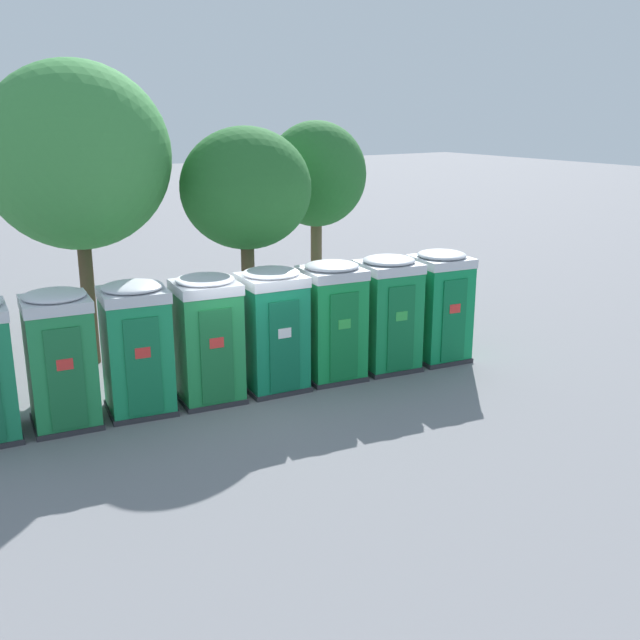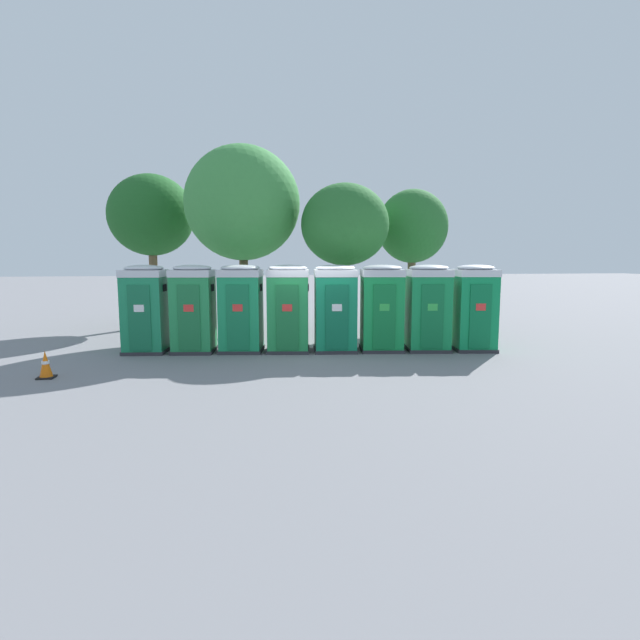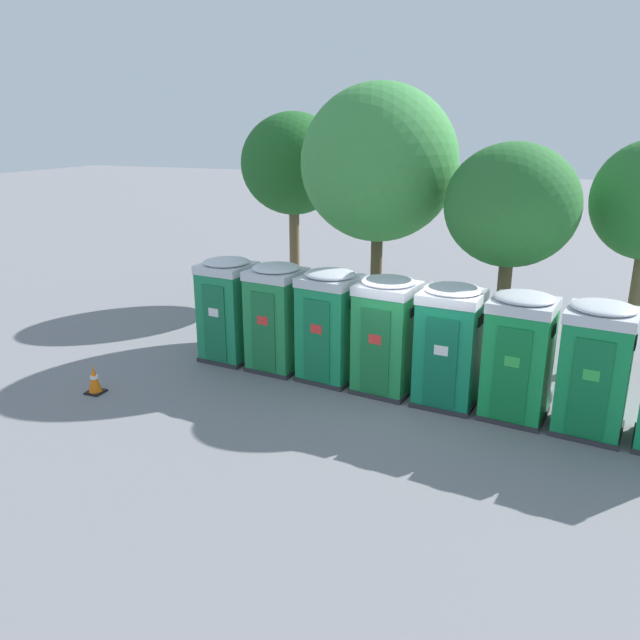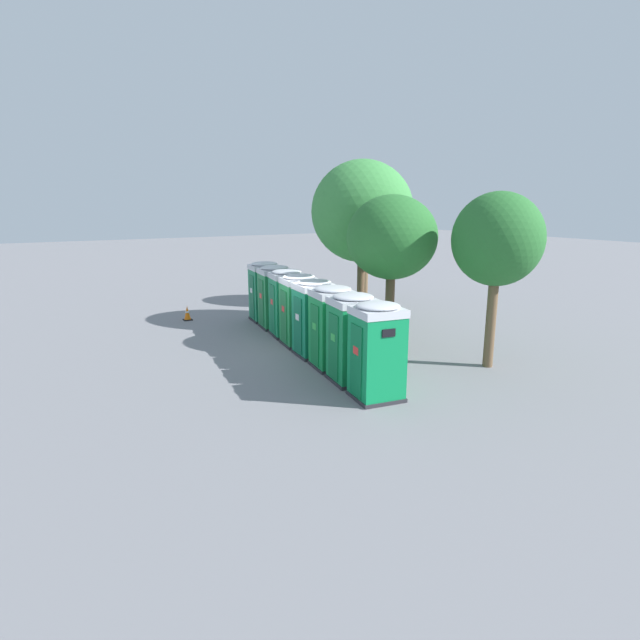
% 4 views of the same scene
% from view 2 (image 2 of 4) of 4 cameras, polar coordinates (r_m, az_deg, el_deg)
% --- Properties ---
extents(ground_plane, '(120.00, 120.00, 0.00)m').
position_cam_2_polar(ground_plane, '(14.90, -0.94, -3.48)').
color(ground_plane, slate).
extents(portapotty_0, '(1.30, 1.32, 2.54)m').
position_cam_2_polar(portapotty_0, '(15.29, -19.32, 1.24)').
color(portapotty_0, '#2D2D33').
rests_on(portapotty_0, ground).
extents(portapotty_1, '(1.32, 1.33, 2.54)m').
position_cam_2_polar(portapotty_1, '(14.94, -14.27, 1.30)').
color(portapotty_1, '#2D2D33').
rests_on(portapotty_1, ground).
extents(portapotty_2, '(1.39, 1.37, 2.54)m').
position_cam_2_polar(portapotty_2, '(14.74, -9.00, 1.35)').
color(portapotty_2, '#2D2D33').
rests_on(portapotty_2, ground).
extents(portapotty_3, '(1.37, 1.35, 2.54)m').
position_cam_2_polar(portapotty_3, '(14.60, -3.65, 1.37)').
color(portapotty_3, '#2D2D33').
rests_on(portapotty_3, ground).
extents(portapotty_4, '(1.34, 1.31, 2.54)m').
position_cam_2_polar(portapotty_4, '(14.63, 1.75, 1.40)').
color(portapotty_4, '#2D2D33').
rests_on(portapotty_4, ground).
extents(portapotty_5, '(1.38, 1.35, 2.54)m').
position_cam_2_polar(portapotty_5, '(14.82, 7.06, 1.42)').
color(portapotty_5, '#2D2D33').
rests_on(portapotty_5, ground).
extents(portapotty_6, '(1.38, 1.36, 2.54)m').
position_cam_2_polar(portapotty_6, '(15.08, 12.24, 1.41)').
color(portapotty_6, '#2D2D33').
rests_on(portapotty_6, ground).
extents(portapotty_7, '(1.32, 1.34, 2.54)m').
position_cam_2_polar(portapotty_7, '(15.47, 17.20, 1.39)').
color(portapotty_7, '#2D2D33').
rests_on(portapotty_7, ground).
extents(street_tree_0, '(2.97, 2.97, 5.23)m').
position_cam_2_polar(street_tree_0, '(17.18, 2.86, 10.75)').
color(street_tree_0, brown).
rests_on(street_tree_0, ground).
extents(street_tree_1, '(3.29, 3.29, 5.96)m').
position_cam_2_polar(street_tree_1, '(20.98, -18.73, 11.21)').
color(street_tree_1, brown).
rests_on(street_tree_1, ground).
extents(street_tree_2, '(4.00, 4.00, 6.61)m').
position_cam_2_polar(street_tree_2, '(18.05, -8.85, 13.01)').
color(street_tree_2, brown).
rests_on(street_tree_2, ground).
extents(street_tree_3, '(2.65, 2.65, 5.29)m').
position_cam_2_polar(street_tree_3, '(19.50, 10.53, 10.39)').
color(street_tree_3, brown).
rests_on(street_tree_3, ground).
extents(traffic_cone, '(0.36, 0.36, 0.64)m').
position_cam_2_polar(traffic_cone, '(13.09, -28.87, -4.51)').
color(traffic_cone, black).
rests_on(traffic_cone, ground).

